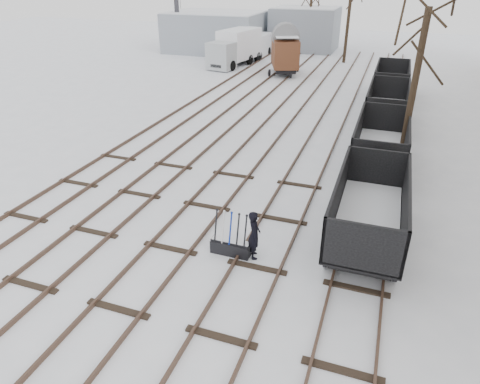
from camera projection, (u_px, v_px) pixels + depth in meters
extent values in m
plane|color=white|center=(170.00, 249.00, 14.10)|extent=(120.00, 120.00, 0.00)
cube|color=black|center=(179.00, 110.00, 27.73)|extent=(0.07, 52.00, 0.15)
cube|color=black|center=(199.00, 112.00, 27.31)|extent=(0.07, 52.00, 0.15)
cube|color=black|center=(62.00, 193.00, 17.53)|extent=(1.90, 0.20, 0.08)
cube|color=black|center=(222.00, 114.00, 26.85)|extent=(0.07, 52.00, 0.15)
cube|color=black|center=(243.00, 117.00, 26.43)|extent=(0.07, 52.00, 0.15)
cube|color=black|center=(126.00, 205.00, 16.64)|extent=(1.90, 0.20, 0.08)
cube|color=black|center=(268.00, 119.00, 25.96)|extent=(0.07, 52.00, 0.15)
cube|color=black|center=(291.00, 122.00, 25.54)|extent=(0.07, 52.00, 0.15)
cube|color=black|center=(196.00, 219.00, 15.76)|extent=(1.90, 0.20, 0.08)
cube|color=black|center=(317.00, 125.00, 25.08)|extent=(0.07, 52.00, 0.15)
cube|color=black|center=(342.00, 127.00, 24.65)|extent=(0.07, 52.00, 0.15)
cube|color=black|center=(274.00, 234.00, 14.87)|extent=(1.90, 0.20, 0.08)
cube|color=black|center=(370.00, 130.00, 24.19)|extent=(0.07, 52.00, 0.15)
cube|color=black|center=(396.00, 133.00, 23.77)|extent=(0.07, 52.00, 0.15)
cube|color=black|center=(363.00, 251.00, 13.98)|extent=(1.90, 0.20, 0.08)
cube|color=gray|center=(217.00, 32.00, 47.06)|extent=(10.00, 8.00, 4.00)
cube|color=silver|center=(216.00, 12.00, 46.11)|extent=(9.80, 7.84, 0.10)
cube|color=gray|center=(305.00, 29.00, 47.65)|extent=(7.00, 6.00, 4.40)
cube|color=silver|center=(306.00, 7.00, 46.60)|extent=(6.86, 5.88, 0.10)
cube|color=black|center=(231.00, 248.00, 13.79)|extent=(1.31, 0.44, 0.44)
cube|color=black|center=(231.00, 242.00, 13.68)|extent=(1.31, 0.32, 0.06)
cube|color=silver|center=(231.00, 240.00, 13.66)|extent=(1.25, 0.28, 0.03)
cylinder|color=black|center=(216.00, 226.00, 13.61)|extent=(0.06, 0.32, 1.08)
cylinder|color=silver|center=(223.00, 227.00, 13.53)|extent=(0.06, 0.32, 1.08)
cylinder|color=navy|center=(231.00, 229.00, 13.45)|extent=(0.06, 0.32, 1.08)
cylinder|color=black|center=(238.00, 230.00, 13.38)|extent=(0.06, 0.32, 1.08)
cylinder|color=black|center=(246.00, 232.00, 13.30)|extent=(0.06, 0.32, 1.08)
imported|color=black|center=(254.00, 235.00, 13.37)|extent=(0.60, 0.71, 1.64)
cube|color=black|center=(367.00, 226.00, 14.24)|extent=(1.79, 4.93, 0.37)
cube|color=black|center=(368.00, 221.00, 14.15)|extent=(2.24, 5.61, 0.11)
cube|color=black|center=(337.00, 196.00, 14.12)|extent=(0.09, 5.61, 1.49)
cube|color=black|center=(406.00, 207.00, 13.48)|extent=(0.09, 5.61, 1.49)
cube|color=silver|center=(368.00, 219.00, 14.11)|extent=(2.02, 5.38, 0.06)
cylinder|color=black|center=(326.00, 257.00, 13.17)|extent=(0.11, 0.65, 0.65)
cylinder|color=black|center=(399.00, 213.00, 15.56)|extent=(0.11, 0.65, 0.65)
cube|color=black|center=(379.00, 156.00, 19.58)|extent=(1.79, 4.93, 0.37)
cube|color=black|center=(379.00, 152.00, 19.49)|extent=(2.24, 5.61, 0.11)
cube|color=black|center=(357.00, 134.00, 19.46)|extent=(0.09, 5.61, 1.49)
cube|color=black|center=(407.00, 139.00, 18.83)|extent=(0.09, 5.61, 1.49)
cube|color=silver|center=(380.00, 150.00, 19.45)|extent=(2.02, 5.38, 0.06)
cylinder|color=black|center=(351.00, 174.00, 18.51)|extent=(0.11, 0.65, 0.65)
cylinder|color=black|center=(402.00, 150.00, 20.90)|extent=(0.11, 0.65, 0.65)
cube|color=black|center=(385.00, 115.00, 24.92)|extent=(1.79, 4.93, 0.37)
cube|color=black|center=(386.00, 112.00, 24.83)|extent=(2.24, 5.61, 0.11)
cube|color=black|center=(369.00, 98.00, 24.80)|extent=(0.09, 5.61, 1.49)
cube|color=black|center=(408.00, 101.00, 24.17)|extent=(0.09, 5.61, 1.49)
cube|color=silver|center=(386.00, 111.00, 24.79)|extent=(2.02, 5.38, 0.06)
cylinder|color=black|center=(364.00, 128.00, 23.86)|extent=(0.11, 0.65, 0.65)
cylinder|color=black|center=(404.00, 113.00, 26.25)|extent=(0.11, 0.65, 0.65)
cube|color=black|center=(390.00, 89.00, 30.26)|extent=(1.79, 4.93, 0.37)
cube|color=black|center=(390.00, 87.00, 30.18)|extent=(2.24, 5.61, 0.11)
cube|color=black|center=(376.00, 75.00, 30.15)|extent=(0.09, 5.61, 1.49)
cube|color=black|center=(408.00, 77.00, 29.51)|extent=(0.09, 5.61, 1.49)
cube|color=silver|center=(391.00, 85.00, 30.13)|extent=(2.02, 5.38, 0.06)
cylinder|color=black|center=(372.00, 98.00, 29.20)|extent=(0.11, 0.65, 0.65)
cylinder|color=black|center=(405.00, 89.00, 31.59)|extent=(0.11, 0.65, 0.65)
cube|color=black|center=(284.00, 67.00, 37.19)|extent=(2.80, 4.09, 0.34)
cube|color=#542E19|center=(285.00, 52.00, 36.59)|extent=(3.36, 4.71, 2.22)
cube|color=silver|center=(286.00, 35.00, 35.94)|extent=(3.09, 4.44, 0.03)
cylinder|color=black|center=(269.00, 73.00, 36.44)|extent=(0.10, 0.60, 0.60)
cylinder|color=black|center=(298.00, 68.00, 38.17)|extent=(0.10, 0.60, 0.60)
cube|color=black|center=(236.00, 60.00, 40.60)|extent=(2.32, 7.10, 0.28)
cube|color=#A7AEB1|center=(226.00, 56.00, 38.10)|extent=(2.50, 2.20, 2.31)
cube|color=white|center=(238.00, 44.00, 40.59)|extent=(3.11, 5.13, 2.58)
cube|color=silver|center=(238.00, 29.00, 39.98)|extent=(3.05, 5.03, 0.04)
cylinder|color=black|center=(216.00, 64.00, 38.92)|extent=(0.28, 0.92, 0.92)
cylinder|color=black|center=(254.00, 56.00, 42.48)|extent=(0.28, 0.92, 0.92)
cube|color=white|center=(255.00, 46.00, 44.06)|extent=(2.19, 5.01, 2.05)
cube|color=silver|center=(255.00, 35.00, 43.57)|extent=(2.13, 4.90, 0.05)
cylinder|color=black|center=(241.00, 55.00, 43.38)|extent=(0.25, 0.80, 0.80)
cylinder|color=black|center=(269.00, 51.00, 45.43)|extent=(0.25, 0.80, 0.80)
cube|color=#302F35|center=(179.00, 48.00, 46.79)|extent=(2.63, 2.63, 0.90)
cylinder|color=#302F35|center=(177.00, 8.00, 44.91)|extent=(0.50, 0.50, 9.02)
cylinder|color=black|center=(413.00, 90.00, 18.95)|extent=(0.30, 0.30, 6.85)
cylinder|color=black|center=(310.00, 18.00, 47.36)|extent=(0.30, 0.30, 6.58)
cylinder|color=black|center=(348.00, 21.00, 40.22)|extent=(0.30, 0.30, 7.62)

